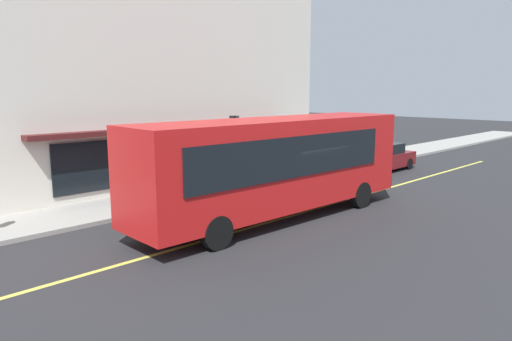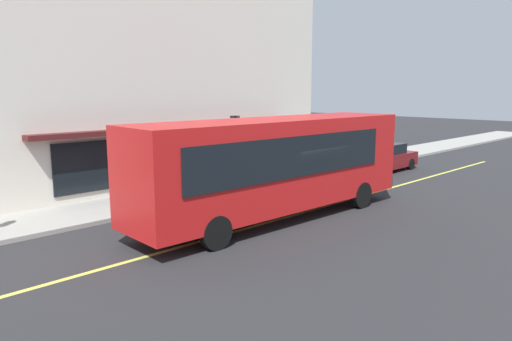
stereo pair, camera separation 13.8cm
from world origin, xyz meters
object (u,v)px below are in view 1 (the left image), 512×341
traffic_light (235,134)px  bus (276,163)px  pedestrian_near_storefront (159,173)px  car_maroon (383,158)px

traffic_light → bus: bearing=-115.2°
bus → pedestrian_near_storefront: 5.71m
traffic_light → car_maroon: size_ratio=0.74×
traffic_light → pedestrian_near_storefront: (-3.21, 1.15, -1.44)m
pedestrian_near_storefront → bus: bearing=-78.2°
traffic_light → pedestrian_near_storefront: size_ratio=2.02×
bus → traffic_light: 4.86m
bus → traffic_light: size_ratio=3.50×
traffic_light → car_maroon: (9.39, -1.88, -1.79)m
bus → pedestrian_near_storefront: bus is taller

